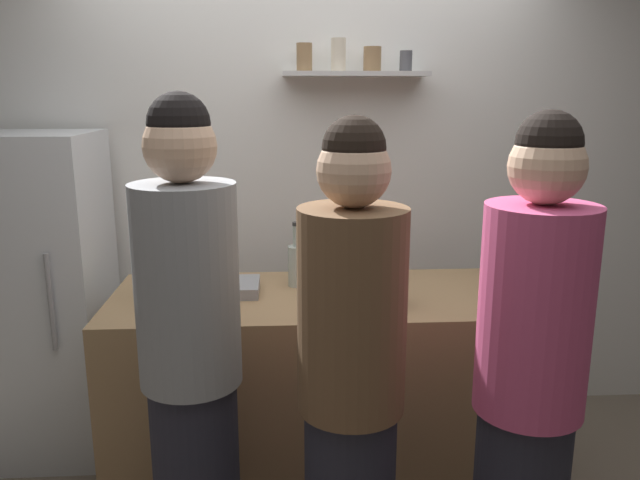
{
  "coord_description": "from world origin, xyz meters",
  "views": [
    {
      "loc": [
        -0.13,
        -2.16,
        1.8
      ],
      "look_at": [
        0.02,
        0.48,
        1.17
      ],
      "focal_mm": 34.95,
      "sensor_mm": 36.0,
      "label": 1
    }
  ],
  "objects_px": {
    "person_pink_top": "(528,394)",
    "wine_bottle_green_glass": "(154,272)",
    "refrigerator": "(38,298)",
    "water_bottle_plastic": "(168,281)",
    "wine_bottle_amber_glass": "(499,256)",
    "wine_bottle_dark_glass": "(400,276)",
    "person_grey_hoodie": "(191,365)",
    "utensil_holder": "(375,267)",
    "person_brown_jacket": "(351,393)",
    "wine_bottle_pale_glass": "(297,263)",
    "baking_pan": "(221,288)"
  },
  "relations": [
    {
      "from": "person_pink_top",
      "to": "wine_bottle_green_glass",
      "type": "bearing_deg",
      "value": 153.63
    },
    {
      "from": "refrigerator",
      "to": "person_pink_top",
      "type": "distance_m",
      "value": 2.35
    },
    {
      "from": "water_bottle_plastic",
      "to": "person_pink_top",
      "type": "distance_m",
      "value": 1.49
    },
    {
      "from": "wine_bottle_amber_glass",
      "to": "wine_bottle_dark_glass",
      "type": "height_order",
      "value": "wine_bottle_dark_glass"
    },
    {
      "from": "wine_bottle_green_glass",
      "to": "person_grey_hoodie",
      "type": "distance_m",
      "value": 0.77
    },
    {
      "from": "utensil_holder",
      "to": "person_grey_hoodie",
      "type": "bearing_deg",
      "value": -129.61
    },
    {
      "from": "person_grey_hoodie",
      "to": "person_brown_jacket",
      "type": "bearing_deg",
      "value": -29.78
    },
    {
      "from": "wine_bottle_amber_glass",
      "to": "person_grey_hoodie",
      "type": "distance_m",
      "value": 1.59
    },
    {
      "from": "utensil_holder",
      "to": "person_pink_top",
      "type": "distance_m",
      "value": 1.18
    },
    {
      "from": "person_brown_jacket",
      "to": "wine_bottle_green_glass",
      "type": "bearing_deg",
      "value": -119.32
    },
    {
      "from": "wine_bottle_pale_glass",
      "to": "person_grey_hoodie",
      "type": "relative_size",
      "value": 0.17
    },
    {
      "from": "refrigerator",
      "to": "person_brown_jacket",
      "type": "relative_size",
      "value": 0.93
    },
    {
      "from": "wine_bottle_green_glass",
      "to": "wine_bottle_amber_glass",
      "type": "height_order",
      "value": "wine_bottle_amber_glass"
    },
    {
      "from": "wine_bottle_pale_glass",
      "to": "person_brown_jacket",
      "type": "relative_size",
      "value": 0.17
    },
    {
      "from": "refrigerator",
      "to": "person_grey_hoodie",
      "type": "distance_m",
      "value": 1.39
    },
    {
      "from": "baking_pan",
      "to": "wine_bottle_amber_glass",
      "type": "xyz_separation_m",
      "value": [
        1.31,
        0.12,
        0.09
      ]
    },
    {
      "from": "wine_bottle_amber_glass",
      "to": "water_bottle_plastic",
      "type": "xyz_separation_m",
      "value": [
        -1.51,
        -0.26,
        -0.02
      ]
    },
    {
      "from": "person_pink_top",
      "to": "utensil_holder",
      "type": "bearing_deg",
      "value": 114.24
    },
    {
      "from": "utensil_holder",
      "to": "wine_bottle_green_glass",
      "type": "distance_m",
      "value": 1.04
    },
    {
      "from": "wine_bottle_pale_glass",
      "to": "wine_bottle_dark_glass",
      "type": "bearing_deg",
      "value": -34.57
    },
    {
      "from": "wine_bottle_dark_glass",
      "to": "person_grey_hoodie",
      "type": "height_order",
      "value": "person_grey_hoodie"
    },
    {
      "from": "baking_pan",
      "to": "water_bottle_plastic",
      "type": "distance_m",
      "value": 0.26
    },
    {
      "from": "wine_bottle_pale_glass",
      "to": "water_bottle_plastic",
      "type": "bearing_deg",
      "value": -157.76
    },
    {
      "from": "baking_pan",
      "to": "wine_bottle_amber_glass",
      "type": "height_order",
      "value": "wine_bottle_amber_glass"
    },
    {
      "from": "wine_bottle_amber_glass",
      "to": "wine_bottle_green_glass",
      "type": "bearing_deg",
      "value": -175.31
    },
    {
      "from": "water_bottle_plastic",
      "to": "person_brown_jacket",
      "type": "xyz_separation_m",
      "value": [
        0.7,
        -0.74,
        -0.15
      ]
    },
    {
      "from": "water_bottle_plastic",
      "to": "person_grey_hoodie",
      "type": "xyz_separation_m",
      "value": [
        0.17,
        -0.59,
        -0.12
      ]
    },
    {
      "from": "wine_bottle_amber_glass",
      "to": "utensil_holder",
      "type": "bearing_deg",
      "value": 173.16
    },
    {
      "from": "refrigerator",
      "to": "person_grey_hoodie",
      "type": "height_order",
      "value": "person_grey_hoodie"
    },
    {
      "from": "baking_pan",
      "to": "person_grey_hoodie",
      "type": "height_order",
      "value": "person_grey_hoodie"
    },
    {
      "from": "wine_bottle_green_glass",
      "to": "wine_bottle_pale_glass",
      "type": "xyz_separation_m",
      "value": [
        0.63,
        0.1,
        0.0
      ]
    },
    {
      "from": "wine_bottle_green_glass",
      "to": "refrigerator",
      "type": "bearing_deg",
      "value": 152.72
    },
    {
      "from": "person_pink_top",
      "to": "person_grey_hoodie",
      "type": "bearing_deg",
      "value": 177.32
    },
    {
      "from": "refrigerator",
      "to": "person_brown_jacket",
      "type": "distance_m",
      "value": 1.87
    },
    {
      "from": "refrigerator",
      "to": "wine_bottle_amber_glass",
      "type": "bearing_deg",
      "value": -5.16
    },
    {
      "from": "baking_pan",
      "to": "person_brown_jacket",
      "type": "relative_size",
      "value": 0.2
    },
    {
      "from": "baking_pan",
      "to": "person_grey_hoodie",
      "type": "bearing_deg",
      "value": -92.6
    },
    {
      "from": "water_bottle_plastic",
      "to": "wine_bottle_green_glass",
      "type": "bearing_deg",
      "value": 123.63
    },
    {
      "from": "wine_bottle_pale_glass",
      "to": "utensil_holder",
      "type": "bearing_deg",
      "value": 14.69
    },
    {
      "from": "utensil_holder",
      "to": "wine_bottle_green_glass",
      "type": "height_order",
      "value": "wine_bottle_green_glass"
    },
    {
      "from": "wine_bottle_amber_glass",
      "to": "person_grey_hoodie",
      "type": "relative_size",
      "value": 0.18
    },
    {
      "from": "refrigerator",
      "to": "water_bottle_plastic",
      "type": "relative_size",
      "value": 7.25
    },
    {
      "from": "utensil_holder",
      "to": "person_grey_hoodie",
      "type": "xyz_separation_m",
      "value": [
        -0.76,
        -0.92,
        -0.07
      ]
    },
    {
      "from": "wine_bottle_green_glass",
      "to": "wine_bottle_amber_glass",
      "type": "relative_size",
      "value": 0.9
    },
    {
      "from": "wine_bottle_dark_glass",
      "to": "person_pink_top",
      "type": "bearing_deg",
      "value": -69.36
    },
    {
      "from": "wine_bottle_pale_glass",
      "to": "person_pink_top",
      "type": "relative_size",
      "value": 0.17
    },
    {
      "from": "utensil_holder",
      "to": "wine_bottle_amber_glass",
      "type": "bearing_deg",
      "value": -6.84
    },
    {
      "from": "person_grey_hoodie",
      "to": "person_pink_top",
      "type": "distance_m",
      "value": 1.1
    },
    {
      "from": "person_grey_hoodie",
      "to": "person_brown_jacket",
      "type": "xyz_separation_m",
      "value": [
        0.52,
        -0.15,
        -0.04
      ]
    },
    {
      "from": "wine_bottle_dark_glass",
      "to": "person_pink_top",
      "type": "distance_m",
      "value": 0.8
    }
  ]
}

